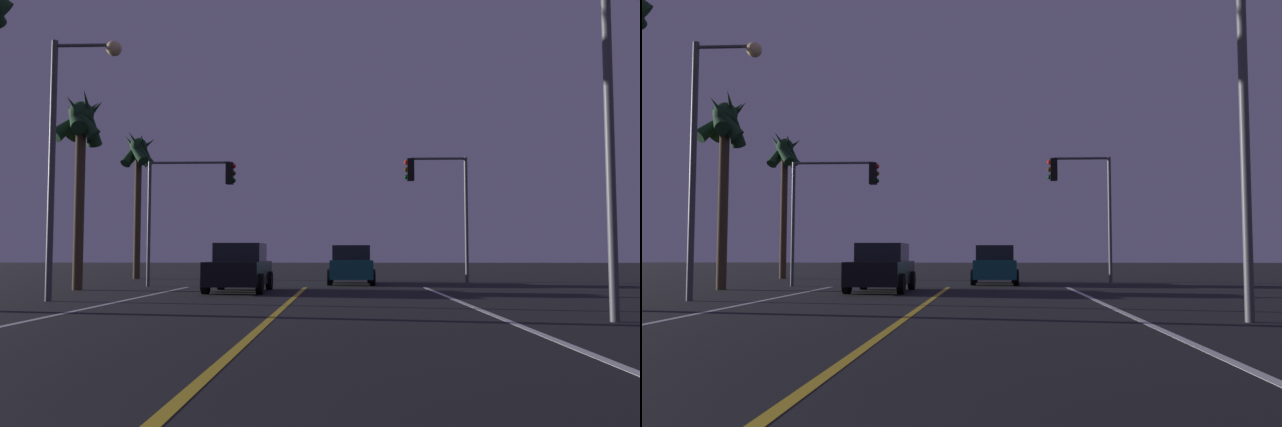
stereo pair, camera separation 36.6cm
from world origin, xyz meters
TOP-DOWN VIEW (x-y plane):
  - lane_edge_right at (4.72, 9.28)m, footprint 0.16×30.57m
  - lane_center_divider at (0.00, 9.28)m, footprint 0.16×30.57m
  - car_oncoming at (-2.14, 21.51)m, footprint 2.02×4.30m
  - car_ahead_far at (1.84, 27.48)m, footprint 2.02×4.30m
  - traffic_light_near_right at (5.29, 25.07)m, footprint 2.56×0.36m
  - traffic_light_near_left at (-4.71, 25.07)m, footprint 3.65×0.36m
  - street_lamp_right_near at (6.24, 11.81)m, footprint 2.12×0.44m
  - street_lamp_left_mid at (-6.28, 16.78)m, footprint 2.02×0.44m
  - palm_tree_left_mid at (-8.28, 22.38)m, footprint 2.06×2.23m
  - palm_tree_left_far at (-9.57, 33.04)m, footprint 2.17×2.18m

SIDE VIEW (x-z plane):
  - lane_edge_right at x=4.72m, z-range 0.00..0.01m
  - lane_center_divider at x=0.00m, z-range 0.00..0.01m
  - car_oncoming at x=-2.14m, z-range -0.03..1.67m
  - car_ahead_far at x=1.84m, z-range -0.03..1.67m
  - traffic_light_near_left at x=-4.71m, z-range 1.29..6.42m
  - traffic_light_near_right at x=5.29m, z-range 1.26..6.51m
  - street_lamp_right_near at x=6.24m, z-range 1.03..8.18m
  - street_lamp_left_mid at x=-6.28m, z-range 1.04..8.46m
  - palm_tree_left_mid at x=-8.28m, z-range 2.12..9.60m
  - palm_tree_left_far at x=-9.57m, z-range 2.36..10.43m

